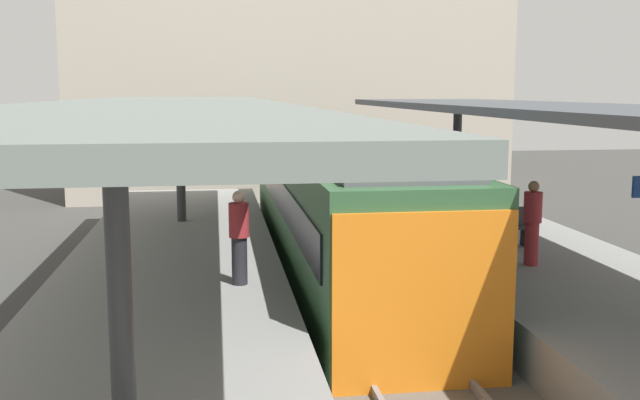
% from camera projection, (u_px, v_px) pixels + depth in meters
% --- Properties ---
extents(ground_plane, '(80.00, 80.00, 0.00)m').
position_uv_depth(ground_plane, '(386.00, 349.00, 12.67)').
color(ground_plane, '#383835').
extents(platform_left, '(4.40, 28.00, 1.00)m').
position_uv_depth(platform_left, '(162.00, 332.00, 12.06)').
color(platform_left, gray).
rests_on(platform_left, ground_plane).
extents(platform_right, '(4.40, 28.00, 1.00)m').
position_uv_depth(platform_right, '(592.00, 312.00, 13.13)').
color(platform_right, gray).
rests_on(platform_right, ground_plane).
extents(track_ballast, '(3.20, 28.00, 0.20)m').
position_uv_depth(track_ballast, '(386.00, 344.00, 12.65)').
color(track_ballast, '#59544C').
rests_on(track_ballast, ground_plane).
extents(rail_near_side, '(0.08, 28.00, 0.14)m').
position_uv_depth(rail_near_side, '(345.00, 336.00, 12.53)').
color(rail_near_side, slate).
rests_on(rail_near_side, track_ballast).
extents(rail_far_side, '(0.08, 28.00, 0.14)m').
position_uv_depth(rail_far_side, '(427.00, 333.00, 12.73)').
color(rail_far_side, slate).
rests_on(rail_far_side, track_ballast).
extents(commuter_train, '(2.78, 15.94, 3.10)m').
position_uv_depth(commuter_train, '(334.00, 202.00, 17.97)').
color(commuter_train, '#2D5633').
rests_on(commuter_train, track_ballast).
extents(canopy_left, '(4.18, 21.00, 3.26)m').
position_uv_depth(canopy_left, '(161.00, 109.00, 12.89)').
color(canopy_left, '#333335').
rests_on(canopy_left, platform_left).
extents(canopy_right, '(4.18, 21.00, 3.17)m').
position_uv_depth(canopy_right, '(566.00, 112.00, 13.97)').
color(canopy_right, '#333335').
rests_on(canopy_right, platform_right).
extents(platform_bench, '(1.40, 0.41, 0.86)m').
position_uv_depth(platform_bench, '(501.00, 225.00, 16.33)').
color(platform_bench, black).
rests_on(platform_bench, platform_right).
extents(passenger_near_bench, '(0.36, 0.36, 1.70)m').
position_uv_depth(passenger_near_bench, '(239.00, 236.00, 13.01)').
color(passenger_near_bench, '#232328').
rests_on(passenger_near_bench, platform_left).
extents(passenger_far_end, '(0.36, 0.36, 1.69)m').
position_uv_depth(passenger_far_end, '(532.00, 222.00, 14.46)').
color(passenger_far_end, maroon).
rests_on(passenger_far_end, platform_right).
extents(station_building_backdrop, '(18.00, 6.00, 11.00)m').
position_uv_depth(station_building_backdrop, '(289.00, 66.00, 31.48)').
color(station_building_backdrop, '#A89E8E').
rests_on(station_building_backdrop, ground_plane).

